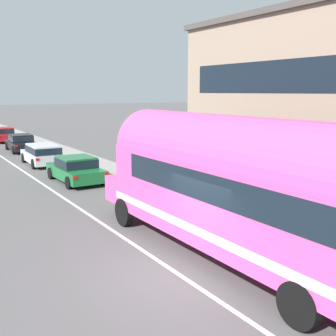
{
  "coord_description": "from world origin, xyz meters",
  "views": [
    {
      "loc": [
        -5.7,
        -8.44,
        4.75
      ],
      "look_at": [
        2.03,
        3.86,
        2.07
      ],
      "focal_mm": 44.42,
      "sensor_mm": 36.0,
      "label": 1
    }
  ],
  "objects_px": {
    "painted_bus": "(244,184)",
    "car_fourth": "(3,134)",
    "car_third": "(21,142)",
    "car_lead": "(76,168)",
    "car_second": "(42,153)"
  },
  "relations": [
    {
      "from": "painted_bus",
      "to": "car_fourth",
      "type": "height_order",
      "value": "painted_bus"
    },
    {
      "from": "painted_bus",
      "to": "car_fourth",
      "type": "relative_size",
      "value": 2.87
    },
    {
      "from": "painted_bus",
      "to": "car_third",
      "type": "relative_size",
      "value": 2.77
    },
    {
      "from": "car_fourth",
      "to": "car_lead",
      "type": "bearing_deg",
      "value": -91.0
    },
    {
      "from": "car_third",
      "to": "painted_bus",
      "type": "bearing_deg",
      "value": -90.28
    },
    {
      "from": "car_third",
      "to": "car_fourth",
      "type": "bearing_deg",
      "value": 89.2
    },
    {
      "from": "car_lead",
      "to": "car_third",
      "type": "bearing_deg",
      "value": 88.89
    },
    {
      "from": "car_second",
      "to": "car_fourth",
      "type": "xyz_separation_m",
      "value": [
        0.43,
        15.04,
        -0.05
      ]
    },
    {
      "from": "painted_bus",
      "to": "car_lead",
      "type": "bearing_deg",
      "value": 90.59
    },
    {
      "from": "car_third",
      "to": "car_fourth",
      "type": "height_order",
      "value": "same"
    },
    {
      "from": "painted_bus",
      "to": "car_second",
      "type": "xyz_separation_m",
      "value": [
        -0.19,
        19.01,
        -1.52
      ]
    },
    {
      "from": "painted_bus",
      "to": "car_lead",
      "type": "height_order",
      "value": "painted_bus"
    },
    {
      "from": "painted_bus",
      "to": "car_fourth",
      "type": "xyz_separation_m",
      "value": [
        0.24,
        34.05,
        -1.57
      ]
    },
    {
      "from": "car_second",
      "to": "painted_bus",
      "type": "bearing_deg",
      "value": -89.42
    },
    {
      "from": "car_fourth",
      "to": "car_third",
      "type": "bearing_deg",
      "value": -90.8
    }
  ]
}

